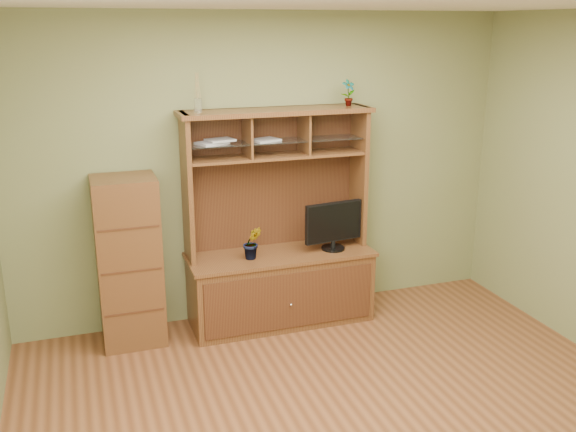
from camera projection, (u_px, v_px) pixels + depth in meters
name	position (u px, v px, depth m)	size (l,w,h in m)	color
room	(362.00, 236.00, 3.89)	(4.54, 4.04, 2.74)	#5A3019
media_hutch	(279.00, 266.00, 5.70)	(1.66, 0.61, 1.90)	#442313
monitor	(334.00, 225.00, 5.67)	(0.55, 0.21, 0.43)	black
orchid_plant	(252.00, 243.00, 5.46)	(0.16, 0.13, 0.29)	#28571E
top_plant	(348.00, 93.00, 5.55)	(0.12, 0.08, 0.23)	#245C20
reed_diffuser	(198.00, 97.00, 5.14)	(0.06, 0.06, 0.31)	silver
magazines	(232.00, 141.00, 5.33)	(0.74, 0.26, 0.04)	#ADADB2
side_cabinet	(129.00, 262.00, 5.27)	(0.51, 0.46, 1.42)	#442313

